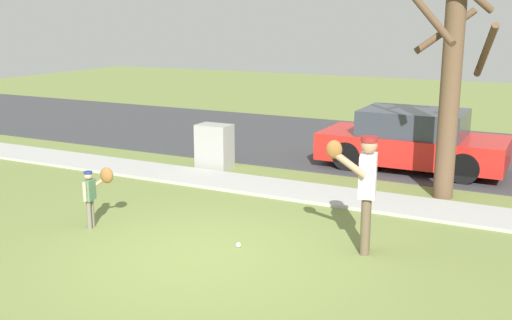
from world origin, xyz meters
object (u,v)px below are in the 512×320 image
at_px(person_adult, 365,181).
at_px(parked_hatchback_red, 412,140).
at_px(person_child, 95,188).
at_px(baseball, 238,245).
at_px(utility_cabinet, 214,146).
at_px(street_tree_near, 451,77).

height_order(person_adult, parked_hatchback_red, person_adult).
bearing_deg(parked_hatchback_red, person_child, -120.25).
xyz_separation_m(person_adult, baseball, (-1.69, -0.63, -1.03)).
height_order(baseball, parked_hatchback_red, parked_hatchback_red).
bearing_deg(person_child, utility_cabinet, 81.92).
bearing_deg(person_child, baseball, -6.86).
distance_m(street_tree_near, parked_hatchback_red, 2.72).
xyz_separation_m(person_adult, utility_cabinet, (-4.52, 3.44, -0.57)).
relative_size(person_child, street_tree_near, 0.23).
height_order(person_child, utility_cabinet, utility_cabinet).
bearing_deg(utility_cabinet, baseball, -55.12).
xyz_separation_m(person_child, utility_cabinet, (-0.37, 4.34, -0.16)).
xyz_separation_m(street_tree_near, parked_hatchback_red, (-1.05, 1.93, -1.61)).
bearing_deg(utility_cabinet, person_adult, -37.23).
bearing_deg(baseball, parked_hatchback_red, 79.01).
xyz_separation_m(person_child, baseball, (2.47, 0.26, -0.62)).
bearing_deg(utility_cabinet, street_tree_near, -0.64).
relative_size(baseball, parked_hatchback_red, 0.02).
bearing_deg(baseball, person_adult, 20.60).
height_order(person_adult, baseball, person_adult).
xyz_separation_m(person_child, street_tree_near, (4.67, 4.28, 1.61)).
distance_m(person_adult, parked_hatchback_red, 5.35).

